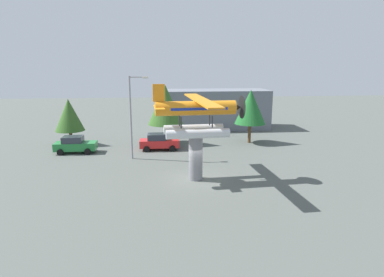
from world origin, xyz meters
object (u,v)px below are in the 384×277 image
Objects in this scene: tree_west at (69,115)px; tree_east at (165,105)px; floatplane_monument at (197,114)px; storefront_building at (217,109)px; display_pedestal at (196,158)px; car_near_green at (75,145)px; tree_center_back at (250,107)px; streetlight_primary at (133,112)px; car_mid_red at (159,142)px.

tree_east is at bearing -3.31° from tree_west.
tree_west is at bearing 176.69° from tree_east.
floatplane_monument is 0.72× the size of storefront_building.
storefront_building reaches higher than display_pedestal.
car_near_green is 0.68× the size of tree_center_back.
floatplane_monument is at bearing -45.23° from tree_west.
car_near_green is 19.76m from tree_center_back.
storefront_building is (10.73, 15.44, -1.87)m from streetlight_primary.
tree_east is at bearing -128.65° from storefront_building.
tree_west is (-1.39, 3.86, 2.54)m from car_near_green.
car_mid_red is at bearing 103.56° from floatplane_monument.
storefront_building is 12.16m from tree_east.
display_pedestal is 0.25× the size of storefront_building.
streetlight_primary reaches higher than car_mid_red.
floatplane_monument is 1.99× the size of tree_west.
storefront_building is at bearing 51.35° from tree_east.
storefront_building is at bearing 25.46° from tree_west.
tree_west is at bearing 134.46° from display_pedestal.
floatplane_monument reaches higher than tree_west.
floatplane_monument is at bearing -103.49° from storefront_building.
display_pedestal is at bearing -50.91° from streetlight_primary.
floatplane_monument is 1.31× the size of streetlight_primary.
car_mid_red is 10.92m from tree_west.
storefront_building is 2.14× the size of tree_east.
car_mid_red is 5.53m from streetlight_primary.
tree_east is (-7.51, -9.39, 1.78)m from storefront_building.
floatplane_monument reaches higher than display_pedestal.
tree_center_back is at bearing 12.65° from car_mid_red.
car_mid_red is 0.68× the size of tree_center_back.
streetlight_primary is at bearing -118.04° from tree_east.
storefront_building is at bearing 36.57° from car_near_green.
car_near_green is 0.29× the size of storefront_building.
floatplane_monument is 22.75m from storefront_building.
storefront_building is (5.41, 22.00, 0.96)m from display_pedestal.
car_mid_red is 0.62× the size of tree_east.
streetlight_primary reaches higher than tree_east.
car_mid_red is (-2.93, 9.85, -0.91)m from display_pedestal.
streetlight_primary is 1.17× the size of tree_east.
streetlight_primary reaches higher than display_pedestal.
streetlight_primary is 10.24m from tree_west.
streetlight_primary is 1.28× the size of tree_center_back.
tree_center_back is at bearing 54.62° from floatplane_monument.
tree_center_back reaches higher than car_near_green.
car_near_green is 0.62× the size of tree_east.
storefront_building is 2.77× the size of tree_west.
display_pedestal is 0.85× the size of car_near_green.
streetlight_primary is 18.90m from storefront_building.
display_pedestal reaches higher than car_mid_red.
car_near_green is 8.69m from car_mid_red.
tree_west is (-18.40, -8.76, 0.68)m from storefront_building.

